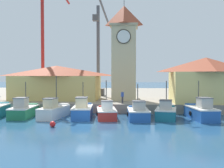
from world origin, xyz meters
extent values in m
plane|color=navy|center=(0.00, 0.00, 0.00)|extent=(300.00, 300.00, 0.00)
cube|color=gray|center=(0.00, 26.85, 0.56)|extent=(120.00, 40.00, 1.12)
cube|color=#196B7F|center=(-11.41, 5.22, 1.32)|extent=(1.69, 0.81, 0.24)
cube|color=#237A4C|center=(-7.96, 3.55, 0.52)|extent=(2.22, 4.87, 1.04)
cube|color=#237A4C|center=(-8.07, 5.68, 1.16)|extent=(1.70, 0.69, 0.24)
cube|color=silver|center=(-7.96, 3.55, 1.09)|extent=(2.28, 4.93, 0.12)
cube|color=#B2ADA3|center=(-7.92, 2.71, 1.65)|extent=(1.25, 1.49, 1.00)
cube|color=#4C4C51|center=(-7.92, 2.71, 2.19)|extent=(1.34, 1.58, 0.08)
cylinder|color=#4C4742|center=(-7.99, 4.14, 2.52)|extent=(0.10, 0.10, 2.73)
torus|color=black|center=(-9.03, 3.73, 0.52)|extent=(0.15, 0.53, 0.52)
cube|color=silver|center=(-4.49, 3.36, 0.54)|extent=(2.40, 5.16, 1.09)
cube|color=silver|center=(-4.20, 5.58, 1.21)|extent=(1.56, 0.79, 0.24)
cube|color=silver|center=(-4.49, 3.36, 1.14)|extent=(2.47, 5.23, 0.12)
cube|color=beige|center=(-4.61, 2.50, 1.67)|extent=(1.24, 1.62, 0.95)
cube|color=#4C4C51|center=(-4.61, 2.50, 2.18)|extent=(1.33, 1.71, 0.08)
cylinder|color=#4C4742|center=(-4.41, 3.97, 2.89)|extent=(0.10, 0.10, 3.37)
torus|color=black|center=(-5.41, 3.73, 0.54)|extent=(0.19, 0.53, 0.52)
cube|color=#2356A8|center=(-1.39, 3.54, 0.57)|extent=(2.38, 5.04, 1.13)
cube|color=#2356A8|center=(-1.60, 5.72, 1.25)|extent=(1.69, 0.75, 0.24)
cube|color=silver|center=(-1.39, 3.54, 1.18)|extent=(2.44, 5.11, 0.12)
cube|color=beige|center=(-1.31, 2.69, 1.74)|extent=(1.29, 1.57, 1.00)
cube|color=#4C4C51|center=(-1.31, 2.69, 2.28)|extent=(1.38, 1.66, 0.08)
cylinder|color=#4C4742|center=(-1.45, 4.15, 2.56)|extent=(0.10, 0.10, 2.64)
torus|color=black|center=(-2.45, 3.68, 0.57)|extent=(0.17, 0.53, 0.52)
cube|color=#AD2823|center=(1.25, 3.34, 0.46)|extent=(2.52, 4.59, 0.91)
cube|color=#AD2823|center=(0.96, 5.25, 1.03)|extent=(1.68, 0.83, 0.24)
cube|color=silver|center=(1.25, 3.34, 0.96)|extent=(2.59, 4.66, 0.12)
cube|color=silver|center=(1.36, 2.59, 1.46)|extent=(1.32, 1.46, 0.87)
cube|color=#4C4C51|center=(1.36, 2.59, 1.94)|extent=(1.41, 1.55, 0.08)
cylinder|color=#4C4742|center=(1.16, 3.88, 2.54)|extent=(0.10, 0.10, 3.04)
torus|color=black|center=(0.20, 3.40, 0.46)|extent=(0.20, 0.53, 0.52)
cube|color=#2356A8|center=(4.61, 3.06, 0.48)|extent=(2.34, 4.46, 0.96)
cube|color=#2356A8|center=(4.48, 4.96, 1.08)|extent=(1.78, 0.72, 0.24)
cube|color=silver|center=(4.61, 3.06, 1.01)|extent=(2.41, 4.52, 0.12)
cube|color=#B2ADA3|center=(4.66, 2.30, 1.50)|extent=(1.32, 1.38, 0.87)
cube|color=#4C4C51|center=(4.66, 2.30, 1.98)|extent=(1.40, 1.46, 0.08)
cylinder|color=#4C4742|center=(4.57, 3.60, 2.39)|extent=(0.10, 0.10, 2.64)
torus|color=black|center=(3.49, 3.20, 0.48)|extent=(0.16, 0.53, 0.52)
cube|color=#196B7F|center=(7.58, 3.54, 0.50)|extent=(2.69, 4.35, 0.99)
cube|color=#196B7F|center=(7.88, 5.30, 1.11)|extent=(1.79, 0.89, 0.24)
cube|color=silver|center=(7.58, 3.54, 1.04)|extent=(2.76, 4.42, 0.12)
cube|color=#B2ADA3|center=(7.46, 2.84, 1.55)|extent=(1.40, 1.41, 0.90)
cube|color=#4C4C51|center=(7.46, 2.84, 2.04)|extent=(1.50, 1.50, 0.08)
cylinder|color=#4C4742|center=(7.67, 4.04, 2.56)|extent=(0.10, 0.10, 2.92)
torus|color=black|center=(6.54, 3.93, 0.50)|extent=(0.21, 0.53, 0.52)
cube|color=#2356A8|center=(11.17, 3.50, 0.59)|extent=(2.57, 5.27, 1.18)
cube|color=#2356A8|center=(10.87, 5.76, 1.30)|extent=(1.70, 0.81, 0.24)
cube|color=silver|center=(11.17, 3.50, 1.23)|extent=(2.63, 5.34, 0.12)
cube|color=#B2ADA3|center=(11.29, 2.62, 1.79)|extent=(1.34, 1.66, 1.01)
cube|color=#4C4C51|center=(11.29, 2.62, 2.34)|extent=(1.43, 1.75, 0.08)
cylinder|color=#4C4742|center=(11.09, 4.13, 2.66)|extent=(0.10, 0.10, 2.75)
torus|color=black|center=(10.11, 3.62, 0.59)|extent=(0.19, 0.53, 0.52)
cube|color=beige|center=(2.82, 12.62, 6.23)|extent=(3.33, 3.33, 10.23)
cube|color=tan|center=(2.82, 12.62, 11.50)|extent=(3.83, 3.83, 0.30)
pyramid|color=#A3472D|center=(2.82, 12.62, 13.02)|extent=(3.83, 3.83, 2.75)
cylinder|color=white|center=(2.82, 10.89, 9.83)|extent=(1.83, 0.12, 1.83)
torus|color=#332D23|center=(2.82, 10.85, 9.83)|extent=(1.95, 0.12, 1.95)
cylinder|color=#3F3F3F|center=(2.82, 12.62, 15.20)|extent=(0.08, 0.08, 1.60)
cube|color=tan|center=(-6.97, 12.79, 2.82)|extent=(12.11, 6.37, 3.41)
pyramid|color=#A3472D|center=(-6.97, 12.79, 5.27)|extent=(12.51, 6.77, 1.48)
cube|color=#E5D17A|center=(13.44, 10.02, 3.08)|extent=(8.63, 5.89, 3.93)
pyramid|color=#A3472D|center=(13.44, 10.02, 5.98)|extent=(9.03, 6.29, 1.86)
cube|color=maroon|center=(-11.14, 18.92, 1.72)|extent=(2.00, 2.00, 1.20)
cylinder|color=red|center=(-11.14, 18.92, 12.02)|extent=(0.56, 0.56, 19.40)
cube|color=#353539|center=(-1.88, 20.44, 1.72)|extent=(2.00, 2.00, 1.20)
cylinder|color=#4C4C51|center=(-1.88, 20.44, 9.43)|extent=(0.56, 0.56, 14.23)
cylinder|color=#4C4C51|center=(-1.22, 23.76, 16.40)|extent=(1.69, 6.89, 4.30)
cube|color=#4C4C4C|center=(-2.11, 19.26, 14.21)|extent=(1.00, 1.00, 1.00)
sphere|color=red|center=(-3.07, -1.79, 0.26)|extent=(0.53, 0.53, 0.53)
cylinder|color=#33333D|center=(2.79, 7.78, 1.54)|extent=(0.22, 0.22, 0.85)
cube|color=#2D4CA5|center=(2.79, 7.78, 2.25)|extent=(0.34, 0.22, 0.56)
sphere|color=tan|center=(2.79, 7.78, 2.64)|extent=(0.20, 0.20, 0.20)
camera|label=1|loc=(3.99, -24.47, 4.63)|focal=42.00mm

